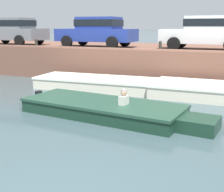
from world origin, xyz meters
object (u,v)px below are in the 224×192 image
Objects in this scene: mooring_bollard_west at (36,42)px; car_centre_white at (206,31)px; car_leftmost_grey at (12,30)px; car_left_inner_blue at (97,31)px; motorboat_passing at (109,109)px; mooring_bollard_mid at (160,45)px; boat_moored_west_cream at (108,84)px.

car_centre_white is at bearing 8.04° from mooring_bollard_west.
mooring_bollard_west is at bearing -25.99° from car_leftmost_grey.
car_centre_white is at bearing 0.00° from car_left_inner_blue.
motorboat_passing is at bearing -63.90° from car_left_inner_blue.
mooring_bollard_mid is at bearing -147.16° from car_centre_white.
car_left_inner_blue reaches higher than mooring_bollard_west.
car_leftmost_grey is at bearing 142.22° from motorboat_passing.
car_leftmost_grey reaches higher than boat_moored_west_cream.
car_centre_white reaches higher than mooring_bollard_mid.
mooring_bollard_mid reaches higher than motorboat_passing.
boat_moored_west_cream is 1.62× the size of car_leftmost_grey.
motorboat_passing is 1.44× the size of car_leftmost_grey.
car_leftmost_grey is 5.42m from car_left_inner_blue.
car_leftmost_grey and car_left_inner_blue have the same top height.
boat_moored_west_cream is at bearing -59.51° from car_left_inner_blue.
car_leftmost_grey is 9.50× the size of mooring_bollard_west.
mooring_bollard_mid is (1.80, 1.88, 1.57)m from boat_moored_west_cream.
mooring_bollard_mid is at bearing 87.00° from motorboat_passing.
car_leftmost_grey is at bearing -180.00° from car_centre_white.
boat_moored_west_cream is at bearing -139.90° from car_centre_white.
mooring_bollard_mid is at bearing 0.00° from mooring_bollard_west.
mooring_bollard_mid reaches higher than boat_moored_west_cream.
car_centre_white is at bearing 32.84° from mooring_bollard_mid.
boat_moored_west_cream is 15.42× the size of mooring_bollard_mid.
mooring_bollard_west is at bearing 138.45° from motorboat_passing.
car_leftmost_grey is 1.01× the size of car_left_inner_blue.
mooring_bollard_mid is at bearing -7.51° from car_leftmost_grey.
car_centre_white is (3.65, 3.07, 2.18)m from boat_moored_west_cream.
car_left_inner_blue is 3.85m from mooring_bollard_mid.
car_left_inner_blue is at bearing 21.79° from mooring_bollard_west.
car_leftmost_grey is 10.87m from car_centre_white.
car_left_inner_blue is at bearing 161.75° from mooring_bollard_mid.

